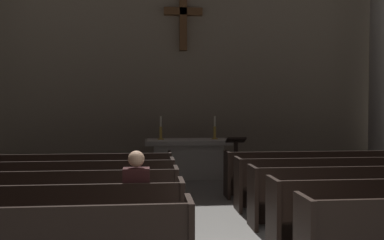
% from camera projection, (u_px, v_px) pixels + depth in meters
% --- Properties ---
extents(pew_left_row_2, '(3.93, 0.50, 0.95)m').
position_uv_depth(pew_left_row_2, '(19.00, 222.00, 4.97)').
color(pew_left_row_2, black).
rests_on(pew_left_row_2, ground).
extents(pew_left_row_3, '(3.93, 0.50, 0.95)m').
position_uv_depth(pew_left_row_3, '(42.00, 202.00, 6.03)').
color(pew_left_row_3, black).
rests_on(pew_left_row_3, ground).
extents(pew_left_row_4, '(3.93, 0.50, 0.95)m').
position_uv_depth(pew_left_row_4, '(59.00, 187.00, 7.10)').
color(pew_left_row_4, black).
rests_on(pew_left_row_4, ground).
extents(pew_left_row_5, '(3.93, 0.50, 0.95)m').
position_uv_depth(pew_left_row_5, '(71.00, 177.00, 8.16)').
color(pew_left_row_5, black).
rests_on(pew_left_row_5, ground).
extents(pew_right_row_3, '(3.93, 0.50, 0.95)m').
position_uv_depth(pew_right_row_3, '(374.00, 194.00, 6.53)').
color(pew_right_row_3, black).
rests_on(pew_right_row_3, ground).
extents(pew_right_row_4, '(3.93, 0.50, 0.95)m').
position_uv_depth(pew_right_row_4, '(343.00, 182.00, 7.59)').
color(pew_right_row_4, black).
rests_on(pew_right_row_4, ground).
extents(pew_right_row_5, '(3.93, 0.50, 0.95)m').
position_uv_depth(pew_right_row_5, '(319.00, 173.00, 8.66)').
color(pew_right_row_5, black).
rests_on(pew_right_row_5, ground).
extents(column_right_fourth, '(1.00, 1.00, 6.89)m').
position_uv_depth(column_right_fourth, '(382.00, 55.00, 12.04)').
color(column_right_fourth, gray).
rests_on(column_right_fourth, ground).
extents(altar, '(2.20, 0.90, 1.01)m').
position_uv_depth(altar, '(188.00, 158.00, 10.82)').
color(altar, '#A8A399').
rests_on(altar, ground).
extents(candlestick_left, '(0.16, 0.16, 0.60)m').
position_uv_depth(candlestick_left, '(161.00, 132.00, 10.73)').
color(candlestick_left, '#B79338').
rests_on(candlestick_left, altar).
extents(candlestick_right, '(0.16, 0.16, 0.60)m').
position_uv_depth(candlestick_right, '(215.00, 132.00, 10.86)').
color(candlestick_right, '#B79338').
rests_on(candlestick_right, altar).
extents(apse_with_cross, '(12.43, 0.46, 7.97)m').
position_uv_depth(apse_with_cross, '(183.00, 36.00, 12.51)').
color(apse_with_cross, gray).
rests_on(apse_with_cross, ground).
extents(lectern, '(0.44, 0.36, 1.15)m').
position_uv_depth(lectern, '(236.00, 163.00, 9.72)').
color(lectern, black).
rests_on(lectern, ground).
extents(lone_worshipper, '(0.32, 0.43, 1.32)m').
position_uv_depth(lone_worshipper, '(137.00, 201.00, 5.14)').
color(lone_worshipper, '#26262B').
rests_on(lone_worshipper, ground).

